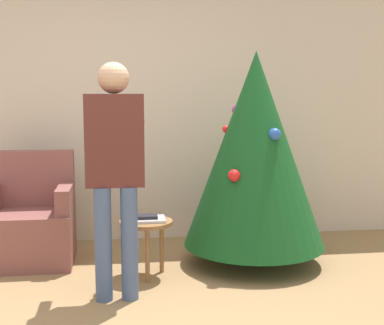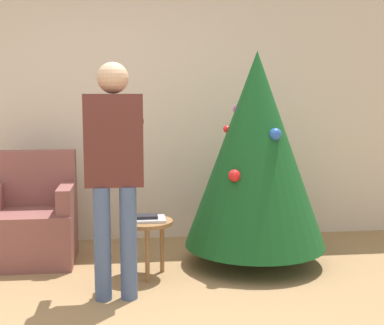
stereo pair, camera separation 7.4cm
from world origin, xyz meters
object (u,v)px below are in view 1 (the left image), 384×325
Objects in this scene: armchair at (30,223)px; side_stool at (146,229)px; person_standing at (115,159)px; christmas_tree at (255,150)px.

side_stool is at bearing -27.16° from armchair.
armchair is 1.36m from person_standing.
person_standing is (-1.17, -0.63, 0.02)m from christmas_tree.
christmas_tree is at bearing -8.53° from armchair.
christmas_tree reaches higher than armchair.
person_standing is 3.69× the size of side_stool.
person_standing reaches higher than side_stool.
christmas_tree is 2.04m from armchair.
side_stool is (-0.94, -0.21, -0.60)m from christmas_tree.
person_standing is at bearing -50.96° from armchair.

